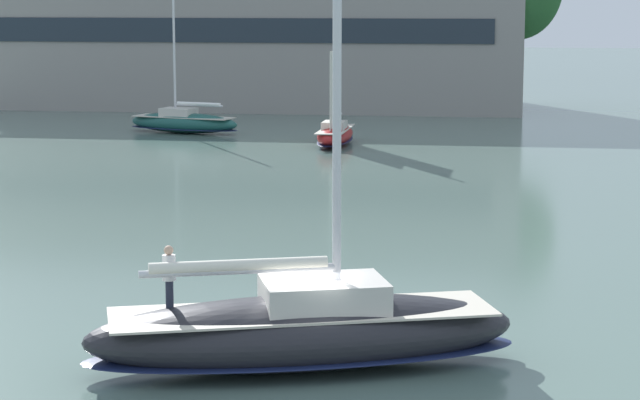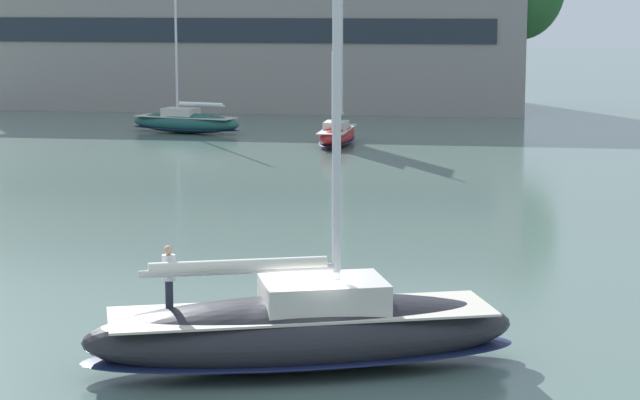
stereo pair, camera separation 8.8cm
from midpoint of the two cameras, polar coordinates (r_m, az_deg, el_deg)
The scene contains 5 objects.
ground_plane at distance 32.25m, azimuth -0.89°, elevation -7.70°, with size 400.00×400.00×0.00m, color slate.
waterfront_building at distance 107.23m, azimuth -3.08°, elevation 7.74°, with size 46.67×15.61×12.81m.
sailboat_main at distance 31.96m, azimuth -0.84°, elevation -5.90°, with size 11.62×6.70×15.40m.
sailboat_moored_near_marina at distance 79.59m, azimuth 0.67°, elevation 3.15°, with size 2.12×7.35×10.09m.
sailboat_moored_mid_channel at distance 86.89m, azimuth -6.29°, elevation 3.58°, with size 8.59×4.30×11.38m.
Camera 1 is at (5.07, -30.41, 9.46)m, focal length 70.00 mm.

